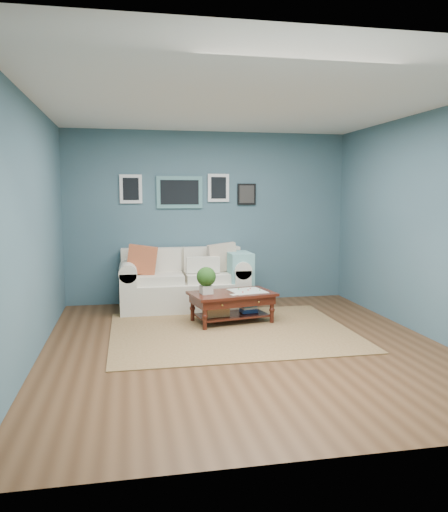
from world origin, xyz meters
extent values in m
plane|color=brown|center=(0.00, 0.00, 0.00)|extent=(5.00, 5.00, 0.00)
plane|color=white|center=(0.00, 0.00, 2.70)|extent=(5.00, 5.00, 0.00)
cube|color=#3C5A66|center=(0.00, 2.50, 1.35)|extent=(4.50, 0.02, 2.70)
cube|color=#3C5A66|center=(0.00, -2.50, 1.35)|extent=(4.50, 0.02, 2.70)
cube|color=#3C5A66|center=(-2.25, 0.00, 1.35)|extent=(0.02, 5.00, 2.70)
cube|color=#3C5A66|center=(2.25, 0.00, 1.35)|extent=(0.02, 5.00, 2.70)
cube|color=slate|center=(-0.47, 2.48, 1.75)|extent=(0.72, 0.03, 0.50)
cube|color=black|center=(-0.47, 2.46, 1.75)|extent=(0.60, 0.01, 0.38)
cube|color=white|center=(-1.22, 2.48, 1.80)|extent=(0.34, 0.03, 0.44)
cube|color=white|center=(0.15, 2.48, 1.82)|extent=(0.34, 0.03, 0.44)
cube|color=black|center=(0.61, 2.48, 1.72)|extent=(0.30, 0.03, 0.34)
cube|color=brown|center=(-0.03, 0.59, 0.01)|extent=(2.99, 2.39, 0.01)
cube|color=silver|center=(-0.47, 1.99, 0.21)|extent=(1.41, 0.87, 0.42)
cube|color=silver|center=(-0.47, 2.33, 0.66)|extent=(1.85, 0.22, 0.48)
cube|color=silver|center=(-1.29, 1.99, 0.31)|extent=(0.24, 0.87, 0.62)
cube|color=silver|center=(0.36, 1.99, 0.31)|extent=(0.24, 0.87, 0.62)
cylinder|color=silver|center=(-1.29, 1.99, 0.62)|extent=(0.26, 0.87, 0.26)
cylinder|color=silver|center=(0.36, 1.99, 0.62)|extent=(0.26, 0.87, 0.26)
cube|color=silver|center=(-0.85, 1.93, 0.48)|extent=(0.71, 0.56, 0.13)
cube|color=silver|center=(-0.09, 1.93, 0.48)|extent=(0.71, 0.56, 0.13)
cube|color=silver|center=(-0.85, 2.21, 0.72)|extent=(0.71, 0.12, 0.36)
cube|color=silver|center=(-0.09, 2.21, 0.72)|extent=(0.71, 0.12, 0.36)
cube|color=#D54828|center=(-1.08, 1.94, 0.76)|extent=(0.48, 0.17, 0.47)
cube|color=beige|center=(0.13, 2.01, 0.76)|extent=(0.47, 0.18, 0.46)
cube|color=beige|center=(-0.19, 1.89, 0.68)|extent=(0.50, 0.12, 0.24)
cube|color=#73ADAA|center=(0.36, 1.87, 0.46)|extent=(0.34, 0.55, 0.79)
cube|color=black|center=(0.07, 1.04, 0.39)|extent=(1.20, 0.84, 0.04)
cube|color=black|center=(0.07, 1.04, 0.32)|extent=(1.11, 0.75, 0.11)
cube|color=black|center=(0.07, 1.04, 0.10)|extent=(1.01, 0.64, 0.02)
sphere|color=gold|center=(-0.12, 0.70, 0.32)|extent=(0.03, 0.03, 0.03)
sphere|color=gold|center=(0.38, 0.80, 0.32)|extent=(0.03, 0.03, 0.03)
cylinder|color=black|center=(-0.35, 0.71, 0.19)|extent=(0.05, 0.05, 0.38)
cylinder|color=black|center=(0.59, 0.89, 0.19)|extent=(0.05, 0.05, 0.38)
cylinder|color=black|center=(-0.44, 1.19, 0.19)|extent=(0.05, 0.05, 0.38)
cylinder|color=black|center=(0.49, 1.37, 0.19)|extent=(0.05, 0.05, 0.38)
cube|color=silver|center=(-0.28, 1.02, 0.47)|extent=(0.17, 0.17, 0.11)
sphere|color=#264A17|center=(-0.28, 1.02, 0.64)|extent=(0.26, 0.26, 0.26)
cube|color=white|center=(0.30, 1.08, 0.42)|extent=(0.51, 0.51, 0.01)
cube|color=#A8834D|center=(-0.15, 1.00, 0.21)|extent=(0.35, 0.27, 0.18)
cube|color=navy|center=(0.32, 1.11, 0.17)|extent=(0.25, 0.20, 0.10)
camera|label=1|loc=(-1.28, -5.39, 1.71)|focal=35.00mm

